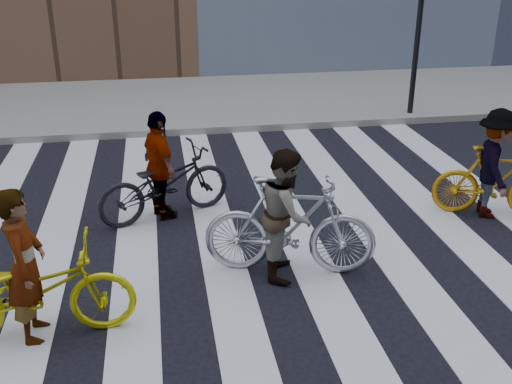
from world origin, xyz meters
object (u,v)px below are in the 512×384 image
object	(u,v)px
bike_dark_rear	(164,184)
bike_yellow_left	(35,291)
rider_mid	(286,213)
rider_rear	(160,166)
rider_left	(25,265)
rider_right	(495,164)
bike_silver_mid	(290,226)
bike_yellow_right	(495,181)
traffic_signal	(421,16)

from	to	relation	value
bike_dark_rear	bike_yellow_left	bearing A→B (deg)	130.91
rider_mid	rider_rear	xyz separation A→B (m)	(-1.45, 1.84, 0.01)
rider_left	rider_right	distance (m)	6.44
bike_silver_mid	rider_left	world-z (taller)	rider_left
bike_yellow_right	rider_left	size ratio (longest dim) A/B	1.07
bike_silver_mid	rider_right	world-z (taller)	rider_right
traffic_signal	rider_mid	distance (m)	7.53
traffic_signal	bike_silver_mid	bearing A→B (deg)	-124.55
traffic_signal	rider_left	bearing A→B (deg)	-135.70
rider_left	bike_dark_rear	bearing A→B (deg)	-28.97
bike_yellow_left	rider_left	world-z (taller)	rider_left
traffic_signal	rider_rear	xyz separation A→B (m)	(-5.67, -4.22, -1.48)
traffic_signal	rider_rear	distance (m)	7.22
bike_yellow_right	rider_left	xyz separation A→B (m)	(-6.20, -1.93, 0.30)
bike_silver_mid	rider_mid	size ratio (longest dim) A/B	1.30
rider_mid	rider_rear	world-z (taller)	rider_rear
bike_yellow_right	bike_dark_rear	distance (m)	4.83
bike_dark_rear	traffic_signal	bearing A→B (deg)	-74.88
traffic_signal	rider_rear	world-z (taller)	traffic_signal
bike_dark_rear	rider_left	xyz separation A→B (m)	(-1.43, -2.66, 0.30)
bike_yellow_left	rider_left	size ratio (longest dim) A/B	1.21
bike_yellow_right	bike_dark_rear	world-z (taller)	bike_yellow_right
rider_mid	rider_right	distance (m)	3.50
bike_yellow_right	rider_mid	xyz separation A→B (m)	(-3.37, -1.11, 0.27)
rider_right	bike_dark_rear	bearing A→B (deg)	98.69
traffic_signal	rider_left	xyz separation A→B (m)	(-7.05, -6.88, -1.45)
rider_left	rider_mid	bearing A→B (deg)	-74.65
bike_dark_rear	rider_rear	world-z (taller)	rider_rear
rider_right	rider_rear	xyz separation A→B (m)	(-4.77, 0.73, -0.00)
traffic_signal	bike_yellow_left	world-z (taller)	traffic_signal
bike_yellow_left	bike_silver_mid	distance (m)	2.94
rider_right	rider_mid	bearing A→B (deg)	126.00
bike_yellow_left	rider_right	world-z (taller)	rider_right
rider_left	bike_yellow_left	bearing A→B (deg)	-90.78
bike_yellow_right	rider_right	xyz separation A→B (m)	(-0.05, 0.00, 0.28)
bike_dark_rear	rider_left	bearing A→B (deg)	130.06
bike_dark_rear	rider_right	size ratio (longest dim) A/B	1.25
bike_yellow_left	rider_mid	bearing A→B (deg)	-74.38
bike_yellow_left	rider_rear	bearing A→B (deg)	-27.27
bike_yellow_right	rider_rear	distance (m)	4.88
bike_yellow_left	bike_dark_rear	xyz separation A→B (m)	(1.38, 2.66, 0.01)
rider_right	rider_rear	world-z (taller)	rider_right
bike_dark_rear	rider_rear	size ratio (longest dim) A/B	1.26
traffic_signal	rider_mid	xyz separation A→B (m)	(-4.22, -6.06, -1.48)
rider_mid	bike_yellow_right	bearing A→B (deg)	-57.49
bike_silver_mid	bike_dark_rear	distance (m)	2.35
bike_yellow_left	rider_left	bearing A→B (deg)	89.22
rider_left	rider_rear	distance (m)	3.00
bike_silver_mid	rider_left	distance (m)	3.00
rider_left	bike_silver_mid	bearing A→B (deg)	-74.92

